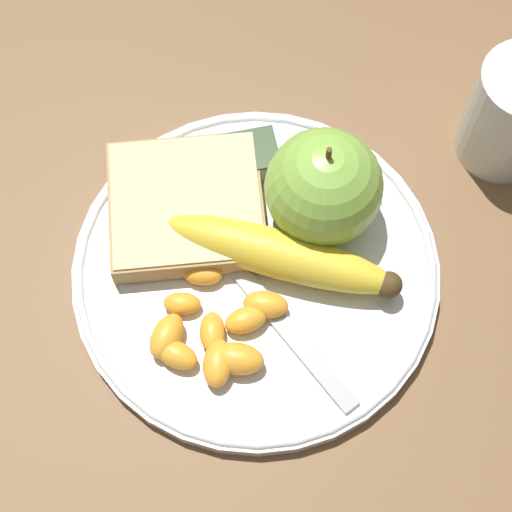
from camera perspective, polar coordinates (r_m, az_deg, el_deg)
The scene contains 17 objects.
ground_plane at distance 0.60m, azimuth 0.00°, elevation -1.24°, with size 3.00×3.00×0.00m, color brown.
plate at distance 0.59m, azimuth 0.00°, elevation -0.94°, with size 0.25×0.25×0.01m.
juice_glass at distance 0.63m, azimuth 16.72°, elevation 8.94°, with size 0.07×0.07×0.09m.
apple at distance 0.57m, azimuth 4.53°, elevation 4.59°, with size 0.08×0.08×0.09m.
banana at distance 0.57m, azimuth 1.73°, elevation 0.04°, with size 0.16×0.11×0.03m.
bread_slice at distance 0.59m, azimuth -4.66°, elevation 3.35°, with size 0.12×0.11×0.02m.
fork at distance 0.58m, azimuth -0.69°, elevation -1.60°, with size 0.10×0.18×0.00m.
jam_packet at distance 0.61m, azimuth -0.47°, elevation 6.59°, with size 0.04×0.03×0.02m.
orange_segment_0 at distance 0.57m, azimuth 0.57°, elevation -3.28°, with size 0.03×0.03×0.02m.
orange_segment_1 at distance 0.55m, azimuth -2.55°, elevation -7.16°, with size 0.03×0.04×0.02m.
orange_segment_2 at distance 0.57m, azimuth -4.95°, elevation -3.18°, with size 0.03×0.02×0.01m.
orange_segment_3 at distance 0.58m, azimuth -3.61°, elevation -0.97°, with size 0.03×0.02×0.02m.
orange_segment_4 at distance 0.56m, azimuth -2.93°, elevation -5.10°, with size 0.02×0.03×0.02m.
orange_segment_5 at distance 0.56m, azimuth -0.68°, elevation -4.28°, with size 0.03×0.02×0.02m.
orange_segment_6 at distance 0.56m, azimuth -5.98°, elevation -5.33°, with size 0.03×0.04×0.02m.
orange_segment_7 at distance 0.56m, azimuth -5.30°, elevation -6.58°, with size 0.03×0.03×0.02m.
orange_segment_8 at distance 0.55m, azimuth -1.27°, elevation -6.86°, with size 0.04×0.03×0.02m.
Camera 1 is at (-0.05, -0.22, 0.55)m, focal length 60.00 mm.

